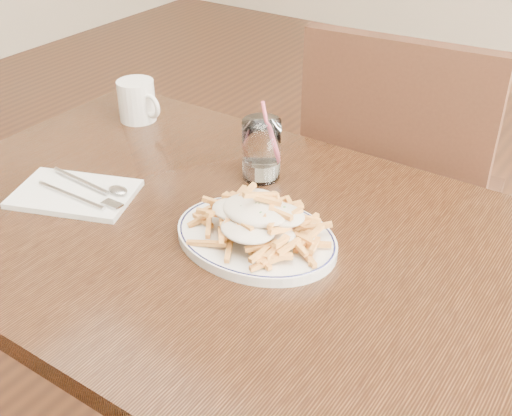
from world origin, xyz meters
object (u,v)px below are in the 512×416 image
Objects in this scene: chair_far at (398,188)px; fries_plate at (256,237)px; water_glass at (261,153)px; table at (215,258)px; loaded_fries at (256,215)px; coffee_mug at (137,101)px.

fries_plate is at bearing -91.08° from chair_far.
chair_far is 0.53m from water_glass.
fries_plate is 2.02× the size of water_glass.
table is 0.23m from water_glass.
fries_plate is 1.50× the size of loaded_fries.
chair_far reaches higher than loaded_fries.
fries_plate is at bearing 180.00° from loaded_fries.
loaded_fries is 0.58m from coffee_mug.
coffee_mug is at bearing 148.52° from table.
loaded_fries is at bearing -91.08° from chair_far.
chair_far is 7.89× the size of coffee_mug.
fries_plate is (-0.01, -0.64, 0.21)m from chair_far.
water_glass is at bearing -9.57° from coffee_mug.
chair_far reaches higher than coffee_mug.
table is 0.65m from chair_far.
table is at bearing 176.11° from fries_plate.
chair_far is 5.76× the size of water_glass.
water_glass is (-0.12, 0.20, 0.04)m from fries_plate.
water_glass is (-0.12, 0.20, -0.00)m from loaded_fries.
water_glass reaches higher than fries_plate.
water_glass reaches higher than loaded_fries.
table is 5.28× the size of loaded_fries.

